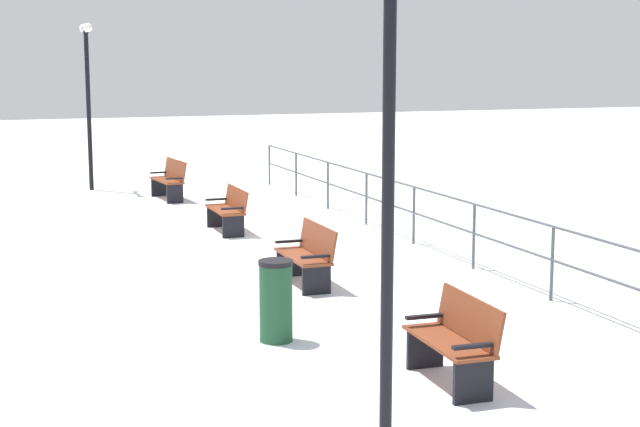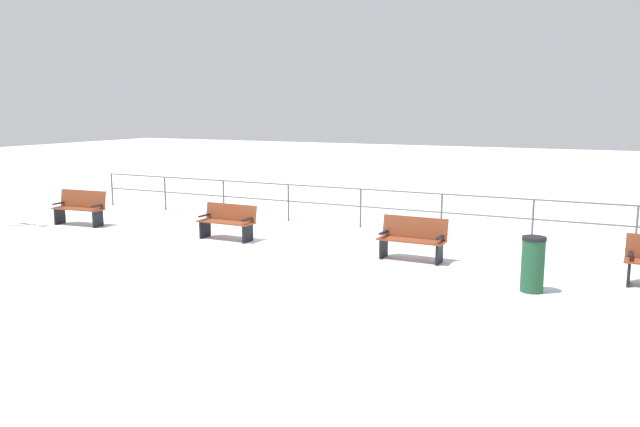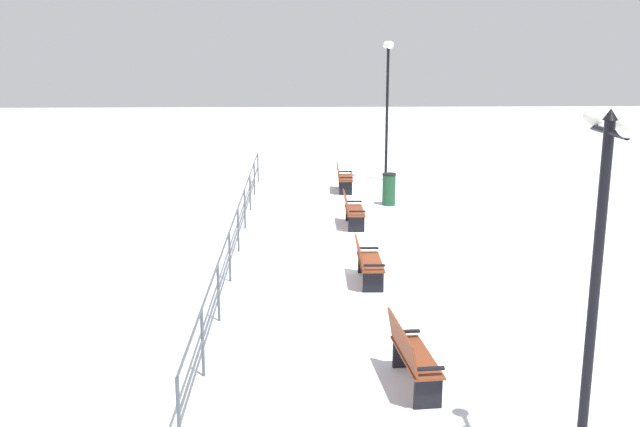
# 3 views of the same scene
# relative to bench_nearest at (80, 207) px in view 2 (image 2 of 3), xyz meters

# --- Properties ---
(ground_plane) EXTENTS (80.00, 80.00, 0.00)m
(ground_plane) POSITION_rel_bench_nearest_xyz_m (-0.06, 7.16, -0.50)
(ground_plane) COLOR white
(ground_plane) RESTS_ON ground
(bench_nearest) EXTENTS (0.64, 1.56, 0.96)m
(bench_nearest) POSITION_rel_bench_nearest_xyz_m (0.00, 0.00, 0.00)
(bench_nearest) COLOR brown
(bench_nearest) RESTS_ON ground
(bench_second) EXTENTS (0.53, 1.47, 0.87)m
(bench_second) POSITION_rel_bench_nearest_xyz_m (-0.20, 4.78, -0.05)
(bench_second) COLOR brown
(bench_second) RESTS_ON ground
(bench_third) EXTENTS (0.55, 1.45, 0.92)m
(bench_third) POSITION_rel_bench_nearest_xyz_m (-0.16, 9.55, -0.04)
(bench_third) COLOR brown
(bench_third) RESTS_ON ground
(waterfront_railing) EXTENTS (0.05, 17.96, 1.08)m
(waterfront_railing) POSITION_rel_bench_nearest_xyz_m (-3.07, 7.16, 0.23)
(waterfront_railing) COLOR #4C5156
(waterfront_railing) RESTS_ON ground
(trash_bin) EXTENTS (0.42, 0.42, 1.00)m
(trash_bin) POSITION_rel_bench_nearest_xyz_m (1.17, 12.19, -0.00)
(trash_bin) COLOR #1E4C2D
(trash_bin) RESTS_ON ground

